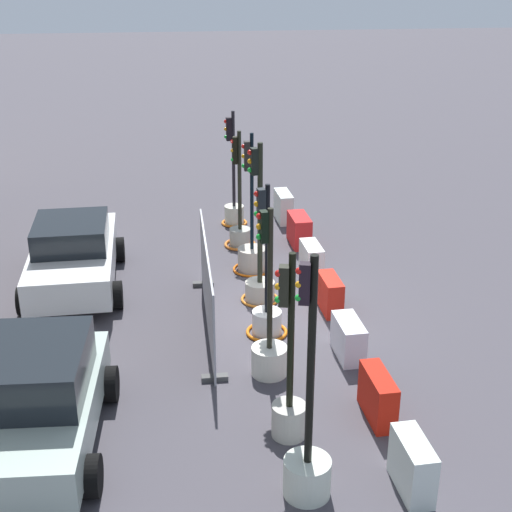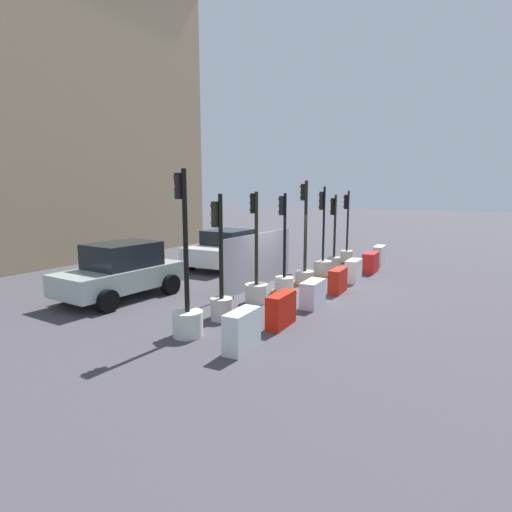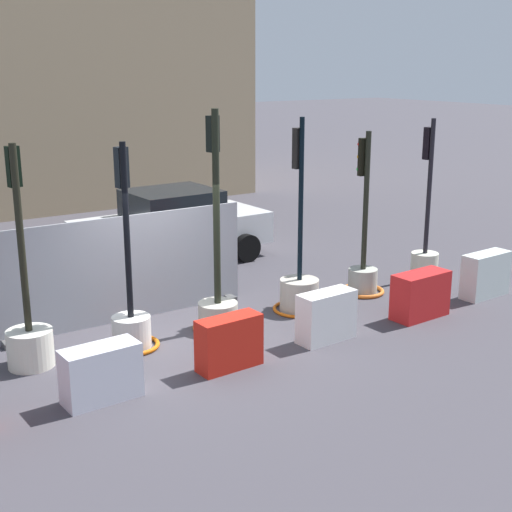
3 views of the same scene
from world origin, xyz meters
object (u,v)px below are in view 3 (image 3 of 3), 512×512
(construction_barrier_6, at_px, (485,275))
(car_white_van, at_px, (172,226))
(traffic_light_3, at_px, (131,315))
(construction_barrier_2, at_px, (101,373))
(traffic_light_7, at_px, (425,252))
(construction_barrier_4, at_px, (326,316))
(construction_barrier_5, at_px, (420,295))
(construction_barrier_3, at_px, (229,343))
(traffic_light_2, at_px, (29,329))
(traffic_light_6, at_px, (363,267))
(traffic_light_5, at_px, (299,285))
(traffic_light_4, at_px, (217,293))

(construction_barrier_6, xyz_separation_m, car_white_van, (-3.88, 5.64, 0.38))
(traffic_light_3, bearing_deg, construction_barrier_2, -126.19)
(traffic_light_7, relative_size, car_white_van, 0.76)
(construction_barrier_2, height_order, construction_barrier_4, construction_barrier_4)
(construction_barrier_4, distance_m, car_white_van, 5.73)
(construction_barrier_5, bearing_deg, traffic_light_7, 42.03)
(construction_barrier_4, bearing_deg, construction_barrier_3, -178.19)
(construction_barrier_2, distance_m, car_white_van, 6.98)
(traffic_light_2, relative_size, traffic_light_3, 1.02)
(traffic_light_6, distance_m, construction_barrier_5, 1.62)
(traffic_light_3, distance_m, traffic_light_5, 3.28)
(traffic_light_5, height_order, traffic_light_6, traffic_light_5)
(traffic_light_7, xyz_separation_m, construction_barrier_6, (0.11, -1.48, -0.13))
(construction_barrier_6, bearing_deg, traffic_light_6, 141.07)
(construction_barrier_4, distance_m, construction_barrier_6, 4.00)
(traffic_light_6, relative_size, traffic_light_7, 0.95)
(traffic_light_2, distance_m, traffic_light_5, 4.84)
(traffic_light_2, distance_m, construction_barrier_2, 1.72)
(traffic_light_5, relative_size, construction_barrier_3, 3.46)
(traffic_light_6, bearing_deg, traffic_light_4, -177.96)
(construction_barrier_5, bearing_deg, car_white_van, 108.83)
(car_white_van, bearing_deg, traffic_light_4, -107.23)
(traffic_light_2, xyz_separation_m, traffic_light_7, (8.22, -0.08, -0.03))
(construction_barrier_3, distance_m, construction_barrier_4, 1.89)
(traffic_light_4, bearing_deg, construction_barrier_4, -49.91)
(traffic_light_2, distance_m, traffic_light_4, 3.13)
(traffic_light_5, xyz_separation_m, construction_barrier_5, (1.58, -1.48, -0.07))
(traffic_light_2, height_order, traffic_light_3, traffic_light_2)
(construction_barrier_2, height_order, car_white_van, car_white_van)
(traffic_light_5, bearing_deg, construction_barrier_5, -43.15)
(traffic_light_2, height_order, traffic_light_5, traffic_light_5)
(traffic_light_4, relative_size, traffic_light_6, 1.17)
(construction_barrier_2, relative_size, construction_barrier_3, 1.05)
(construction_barrier_2, distance_m, construction_barrier_6, 7.86)
(traffic_light_2, bearing_deg, traffic_light_5, -2.65)
(traffic_light_2, distance_m, traffic_light_7, 8.22)
(traffic_light_4, relative_size, traffic_light_5, 1.06)
(traffic_light_2, relative_size, construction_barrier_2, 3.14)
(construction_barrier_5, bearing_deg, construction_barrier_2, 179.42)
(traffic_light_6, height_order, construction_barrier_2, traffic_light_6)
(traffic_light_7, relative_size, construction_barrier_5, 3.02)
(traffic_light_4, xyz_separation_m, traffic_light_7, (5.10, 0.12, -0.07))
(construction_barrier_3, bearing_deg, traffic_light_2, 145.15)
(construction_barrier_3, xyz_separation_m, construction_barrier_6, (5.89, 0.13, 0.04))
(traffic_light_4, bearing_deg, car_white_van, 72.77)
(construction_barrier_3, relative_size, construction_barrier_4, 1.00)
(construction_barrier_4, bearing_deg, construction_barrier_2, -179.95)
(construction_barrier_6, bearing_deg, traffic_light_7, 94.35)
(construction_barrier_5, bearing_deg, traffic_light_2, 165.13)
(traffic_light_5, distance_m, construction_barrier_4, 1.51)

